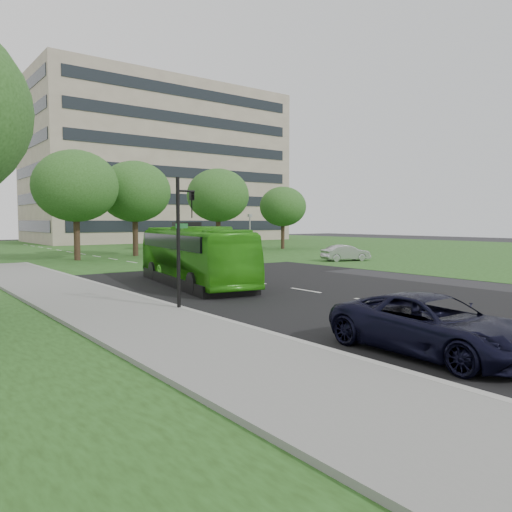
# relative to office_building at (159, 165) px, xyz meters

# --- Properties ---
(ground) EXTENTS (160.00, 160.00, 0.00)m
(ground) POSITION_rel_office_building_xyz_m (-21.96, -61.96, -12.50)
(ground) COLOR black
(ground) RESTS_ON ground
(street_surfaces) EXTENTS (120.00, 120.00, 0.15)m
(street_surfaces) POSITION_rel_office_building_xyz_m (-22.34, -39.21, -12.47)
(street_surfaces) COLOR black
(street_surfaces) RESTS_ON ground
(office_building) EXTENTS (40.10, 20.10, 25.00)m
(office_building) POSITION_rel_office_building_xyz_m (0.00, 0.00, 0.00)
(office_building) COLOR gray
(office_building) RESTS_ON ground
(tree_park_b) EXTENTS (6.83, 6.83, 8.96)m
(tree_park_b) POSITION_rel_office_building_xyz_m (-24.78, -35.53, -6.46)
(tree_park_b) COLOR black
(tree_park_b) RESTS_ON ground
(tree_park_c) EXTENTS (6.56, 6.56, 8.71)m
(tree_park_c) POSITION_rel_office_building_xyz_m (-18.81, -33.43, -6.59)
(tree_park_c) COLOR black
(tree_park_c) RESTS_ON ground
(tree_park_d) EXTENTS (6.64, 6.64, 8.78)m
(tree_park_d) POSITION_rel_office_building_xyz_m (-8.66, -31.71, -6.55)
(tree_park_d) COLOR black
(tree_park_d) RESTS_ON ground
(tree_park_e) EXTENTS (5.40, 5.40, 7.19)m
(tree_park_e) POSITION_rel_office_building_xyz_m (-0.25, -32.44, -7.61)
(tree_park_e) COLOR black
(tree_park_e) RESTS_ON ground
(bus) EXTENTS (4.24, 10.86, 2.95)m
(bus) POSITION_rel_office_building_xyz_m (-24.99, -54.94, -11.02)
(bus) COLOR #309614
(bus) RESTS_ON ground
(sedan) EXTENTS (4.15, 2.47, 1.29)m
(sedan) POSITION_rel_office_building_xyz_m (-7.65, -49.15, -11.85)
(sedan) COLOR #A4A4A8
(sedan) RESTS_ON ground
(suv) EXTENTS (2.54, 5.23, 1.43)m
(suv) POSITION_rel_office_building_xyz_m (-27.03, -69.96, -11.78)
(suv) COLOR black
(suv) RESTS_ON ground
(traffic_light) EXTENTS (0.76, 0.20, 4.75)m
(traffic_light) POSITION_rel_office_building_xyz_m (-29.01, -61.15, -9.71)
(traffic_light) COLOR black
(traffic_light) RESTS_ON ground
(camera_pole) EXTENTS (0.35, 0.31, 3.82)m
(camera_pole) POSITION_rel_office_building_xyz_m (-11.96, -41.96, -10.03)
(camera_pole) COLOR gray
(camera_pole) RESTS_ON ground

